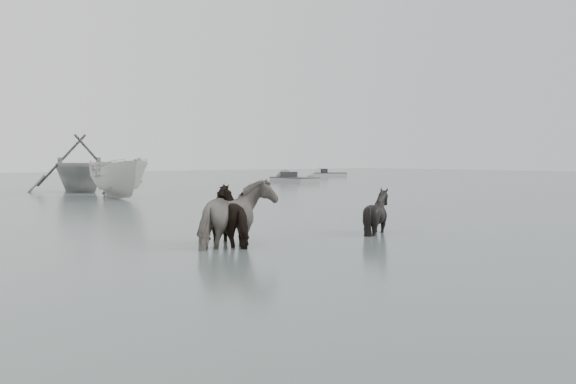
% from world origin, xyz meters
% --- Properties ---
extents(ground, '(140.00, 140.00, 0.00)m').
position_xyz_m(ground, '(0.00, 0.00, 0.00)').
color(ground, '#53625D').
rests_on(ground, ground).
extents(pony_pinto, '(2.09, 1.58, 1.60)m').
position_xyz_m(pony_pinto, '(-1.54, 0.07, 0.80)').
color(pony_pinto, black).
rests_on(pony_pinto, ground).
extents(pony_dark, '(1.68, 1.82, 1.51)m').
position_xyz_m(pony_dark, '(-1.33, 0.37, 0.76)').
color(pony_dark, black).
rests_on(pony_dark, ground).
extents(pony_black, '(1.44, 1.33, 1.37)m').
position_xyz_m(pony_black, '(2.16, -0.02, 0.68)').
color(pony_black, black).
rests_on(pony_black, ground).
extents(rowboat_trail, '(5.94, 6.58, 3.06)m').
position_xyz_m(rowboat_trail, '(2.78, 22.00, 1.53)').
color(rowboat_trail, '#999B98').
rests_on(rowboat_trail, ground).
extents(boat_small, '(2.12, 4.90, 1.85)m').
position_xyz_m(boat_small, '(2.28, 15.65, 0.93)').
color(boat_small, beige).
rests_on(boat_small, ground).
extents(skiff_port, '(1.77, 5.34, 0.75)m').
position_xyz_m(skiff_port, '(18.69, 24.99, 0.38)').
color(skiff_port, gray).
rests_on(skiff_port, ground).
extents(skiff_mid, '(5.09, 5.11, 0.75)m').
position_xyz_m(skiff_mid, '(8.56, 33.84, 0.38)').
color(skiff_mid, gray).
rests_on(skiff_mid, ground).
extents(skiff_star, '(4.44, 3.36, 0.75)m').
position_xyz_m(skiff_star, '(29.88, 34.49, 0.38)').
color(skiff_star, '#AFAFAA').
rests_on(skiff_star, ground).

